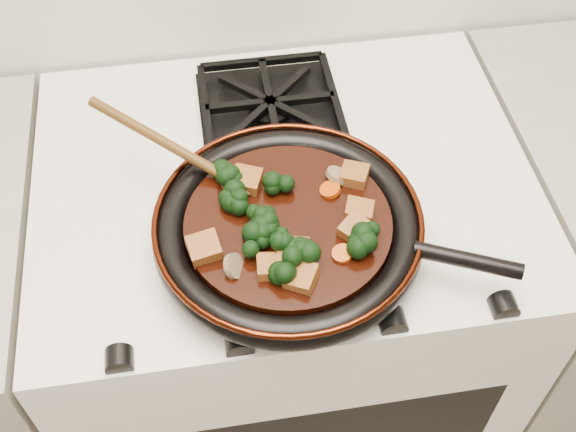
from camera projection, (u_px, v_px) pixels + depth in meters
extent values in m
cube|color=white|center=(285.00, 325.00, 1.45)|extent=(0.76, 0.60, 0.90)
cylinder|color=black|center=(288.00, 233.00, 0.99)|extent=(0.34, 0.34, 0.01)
torus|color=black|center=(288.00, 229.00, 0.98)|extent=(0.37, 0.37, 0.04)
torus|color=#3F1509|center=(288.00, 219.00, 0.97)|extent=(0.37, 0.37, 0.01)
cylinder|color=black|center=(468.00, 260.00, 0.93)|extent=(0.14, 0.08, 0.02)
cylinder|color=black|center=(288.00, 226.00, 0.98)|extent=(0.28, 0.28, 0.02)
cube|color=brown|center=(246.00, 181.00, 1.00)|extent=(0.05, 0.05, 0.02)
cube|color=brown|center=(301.00, 277.00, 0.90)|extent=(0.05, 0.05, 0.03)
cube|color=brown|center=(269.00, 267.00, 0.91)|extent=(0.04, 0.04, 0.02)
cube|color=brown|center=(293.00, 255.00, 0.92)|extent=(0.05, 0.05, 0.03)
cube|color=brown|center=(357.00, 231.00, 0.95)|extent=(0.05, 0.06, 0.03)
cube|color=brown|center=(205.00, 248.00, 0.93)|extent=(0.05, 0.05, 0.03)
cube|color=brown|center=(359.00, 211.00, 0.97)|extent=(0.05, 0.04, 0.02)
cube|color=brown|center=(354.00, 176.00, 1.01)|extent=(0.05, 0.05, 0.02)
cylinder|color=#B73C05|center=(342.00, 254.00, 0.93)|extent=(0.03, 0.03, 0.01)
cylinder|color=#B73C05|center=(278.00, 262.00, 0.92)|extent=(0.03, 0.03, 0.02)
cylinder|color=#B73C05|center=(299.00, 248.00, 0.93)|extent=(0.03, 0.03, 0.02)
cylinder|color=#B73C05|center=(330.00, 190.00, 1.00)|extent=(0.03, 0.03, 0.02)
cylinder|color=brown|center=(338.00, 175.00, 1.01)|extent=(0.05, 0.05, 0.02)
cylinder|color=brown|center=(234.00, 266.00, 0.91)|extent=(0.04, 0.04, 0.03)
cylinder|color=brown|center=(242.00, 173.00, 1.01)|extent=(0.04, 0.04, 0.02)
ellipsoid|color=#4F3111|center=(238.00, 184.00, 1.00)|extent=(0.07, 0.07, 0.02)
cylinder|color=#4F3111|center=(164.00, 142.00, 1.01)|extent=(0.02, 0.02, 0.24)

